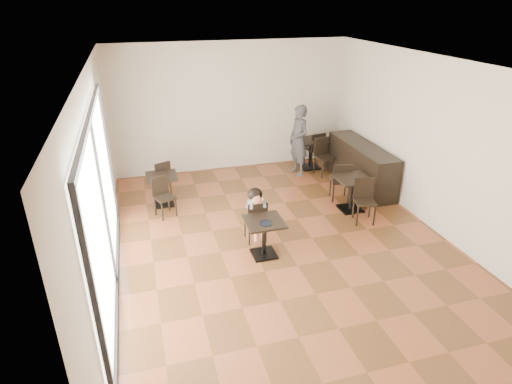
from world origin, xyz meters
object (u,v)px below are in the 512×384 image
object	(u,v)px
child	(255,215)
chair_back_a	(314,149)
chair_left_a	(160,178)
adult_patron	(299,140)
child_chair	(255,220)
chair_mid_a	(340,181)
chair_back_b	(325,157)
chair_left_b	(165,198)
child_table	(264,238)
chair_mid_b	(365,202)
cafe_table_back	(310,154)
cafe_table_left	(163,190)
cafe_table_mid	(351,194)

from	to	relation	value
child	chair_back_a	world-z (taller)	child
chair_left_a	adult_patron	bearing A→B (deg)	161.83
child_chair	adult_patron	distance (m)	3.45
chair_left_a	chair_back_a	distance (m)	4.13
chair_mid_a	chair_left_a	size ratio (longest dim) A/B	1.08
child	chair_left_a	bearing A→B (deg)	121.08
child_chair	chair_back_b	xyz separation A→B (m)	(2.54, 2.57, 0.05)
chair_left_b	chair_mid_a	bearing A→B (deg)	-26.94
chair_left_b	chair_back_a	size ratio (longest dim) A/B	0.89
child_table	child_chair	xyz separation A→B (m)	(-0.00, 0.55, 0.07)
chair_mid_b	chair_back_a	world-z (taller)	chair_back_a
cafe_table_back	chair_left_a	size ratio (longest dim) A/B	0.94
child_chair	chair_left_a	size ratio (longest dim) A/B	1.00
chair_mid_b	cafe_table_back	bearing A→B (deg)	102.31
adult_patron	cafe_table_left	world-z (taller)	adult_patron
cafe_table_mid	chair_back_a	size ratio (longest dim) A/B	0.79
cafe_table_left	cafe_table_back	xyz separation A→B (m)	(3.91, 1.15, 0.04)
child_chair	chair_back_a	distance (m)	4.13
child_chair	chair_mid_a	world-z (taller)	chair_mid_a
chair_left_a	chair_mid_b	bearing A→B (deg)	124.01
cafe_table_back	adult_patron	bearing A→B (deg)	-147.23
chair_back_a	chair_back_b	bearing A→B (deg)	79.65
chair_mid_b	chair_back_b	world-z (taller)	chair_back_b
child_chair	chair_mid_a	size ratio (longest dim) A/B	0.93
chair_left_b	adult_patron	bearing A→B (deg)	-1.02
chair_left_a	chair_back_a	xyz separation A→B (m)	(4.06, 0.73, 0.05)
chair_back_a	cafe_table_mid	bearing A→B (deg)	73.96
adult_patron	chair_mid_a	xyz separation A→B (m)	(0.36, -1.65, -0.44)
child_table	chair_back_a	size ratio (longest dim) A/B	0.74
child	chair_left_b	xyz separation A→B (m)	(-1.52, 1.42, -0.11)
chair_back_a	chair_mid_b	bearing A→B (deg)	74.94
chair_mid_a	chair_back_a	bearing A→B (deg)	-82.89
cafe_table_left	chair_back_a	bearing A→B (deg)	17.49
chair_mid_b	chair_back_b	size ratio (longest dim) A/B	0.95
cafe_table_left	chair_mid_b	distance (m)	4.25
cafe_table_back	chair_mid_a	world-z (taller)	chair_mid_a
cafe_table_mid	chair_left_a	size ratio (longest dim) A/B	0.90
chair_back_a	chair_left_b	bearing A→B (deg)	13.90
chair_back_a	chair_back_b	xyz separation A→B (m)	(0.00, -0.68, 0.00)
cafe_table_back	chair_left_b	xyz separation A→B (m)	(-3.91, -1.70, 0.03)
cafe_table_mid	cafe_table_left	xyz separation A→B (m)	(-3.80, 1.35, -0.03)
cafe_table_left	chair_left_b	size ratio (longest dim) A/B	0.83
cafe_table_left	chair_left_b	world-z (taller)	chair_left_b
child_chair	cafe_table_back	size ratio (longest dim) A/B	1.07
cafe_table_mid	chair_mid_b	distance (m)	0.56
child	cafe_table_left	bearing A→B (deg)	127.64
child_chair	cafe_table_mid	world-z (taller)	child_chair
adult_patron	chair_back_b	size ratio (longest dim) A/B	1.90
cafe_table_mid	adult_patron	bearing A→B (deg)	99.31
cafe_table_mid	chair_mid_b	world-z (taller)	chair_mid_b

